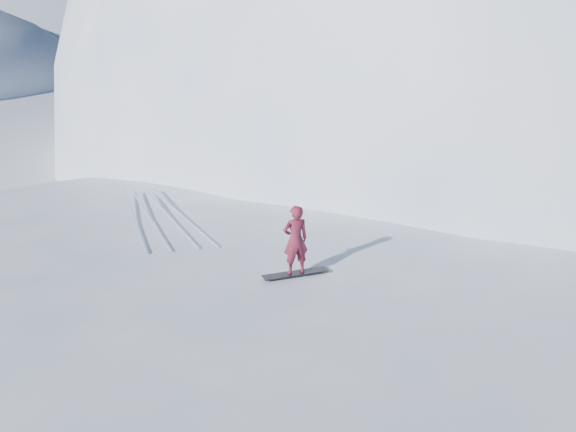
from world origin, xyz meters
name	(u,v)px	position (x,y,z in m)	size (l,w,h in m)	color
ground	(228,372)	(0.00, 0.00, 0.00)	(400.00, 400.00, 0.00)	white
near_ridge	(254,312)	(1.00, 3.00, 0.00)	(36.00, 28.00, 4.80)	white
summit_peak	(521,129)	(22.00, 26.00, 0.00)	(60.00, 56.00, 56.00)	white
peak_shoulder	(377,158)	(10.00, 20.00, 0.00)	(28.00, 24.00, 18.00)	white
wind_bumps	(200,331)	(-0.56, 2.12, 0.00)	(16.00, 14.40, 1.00)	white
snowboard	(295,273)	(1.68, 0.15, 2.41)	(1.59, 0.30, 0.03)	black
snowboarder	(295,240)	(1.68, 0.15, 3.26)	(0.61, 0.40, 1.66)	maroon
board_tracks	(158,215)	(-1.58, 4.98, 2.42)	(2.84, 5.93, 0.04)	silver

